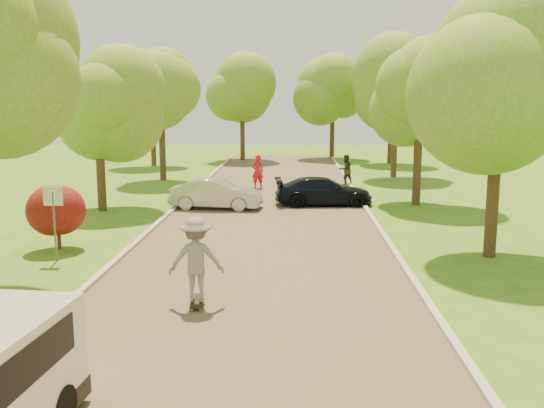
# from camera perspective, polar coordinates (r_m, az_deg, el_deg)

# --- Properties ---
(ground) EXTENTS (100.00, 100.00, 0.00)m
(ground) POSITION_cam_1_polar(r_m,az_deg,el_deg) (13.47, -2.37, -10.08)
(ground) COLOR #3C6A19
(ground) RESTS_ON ground
(road) EXTENTS (8.00, 60.00, 0.01)m
(road) POSITION_cam_1_polar(r_m,az_deg,el_deg) (21.15, -0.67, -2.71)
(road) COLOR #4C4438
(road) RESTS_ON ground
(curb_left) EXTENTS (0.18, 60.00, 0.12)m
(curb_left) POSITION_cam_1_polar(r_m,az_deg,el_deg) (21.72, -11.42, -2.43)
(curb_left) COLOR #B2AD9E
(curb_left) RESTS_ON ground
(curb_right) EXTENTS (0.18, 60.00, 0.12)m
(curb_right) POSITION_cam_1_polar(r_m,az_deg,el_deg) (21.33, 10.27, -2.61)
(curb_right) COLOR #B2AD9E
(curb_right) RESTS_ON ground
(street_sign) EXTENTS (0.55, 0.06, 2.17)m
(street_sign) POSITION_cam_1_polar(r_m,az_deg,el_deg) (18.22, -19.87, -0.33)
(street_sign) COLOR #59595E
(street_sign) RESTS_ON ground
(red_shrub) EXTENTS (1.70, 1.70, 1.95)m
(red_shrub) POSITION_cam_1_polar(r_m,az_deg,el_deg) (19.86, -19.53, -0.88)
(red_shrub) COLOR #382619
(red_shrub) RESTS_ON ground
(tree_l_midb) EXTENTS (4.30, 4.20, 6.62)m
(tree_l_midb) POSITION_cam_1_polar(r_m,az_deg,el_deg) (25.85, -15.72, 9.42)
(tree_l_midb) COLOR #382619
(tree_l_midb) RESTS_ON ground
(tree_l_far) EXTENTS (4.92, 4.80, 7.79)m
(tree_l_far) POSITION_cam_1_polar(r_m,az_deg,el_deg) (35.43, -10.12, 11.05)
(tree_l_far) COLOR #382619
(tree_l_far) RESTS_ON ground
(tree_r_mida) EXTENTS (5.13, 5.00, 7.95)m
(tree_r_mida) POSITION_cam_1_polar(r_m,az_deg,el_deg) (18.65, 21.41, 12.07)
(tree_r_mida) COLOR #382619
(tree_r_mida) RESTS_ON ground
(tree_r_midb) EXTENTS (4.51, 4.40, 7.01)m
(tree_r_midb) POSITION_cam_1_polar(r_m,az_deg,el_deg) (27.21, 14.19, 10.11)
(tree_r_midb) COLOR #382619
(tree_r_midb) RESTS_ON ground
(tree_r_far) EXTENTS (5.33, 5.20, 8.34)m
(tree_r_far) POSITION_cam_1_polar(r_m,az_deg,el_deg) (37.17, 12.00, 11.48)
(tree_r_far) COLOR #382619
(tree_r_far) RESTS_ON ground
(tree_bg_a) EXTENTS (5.12, 5.00, 7.72)m
(tree_bg_a) POSITION_cam_1_polar(r_m,az_deg,el_deg) (43.75, -10.99, 10.54)
(tree_bg_a) COLOR #382619
(tree_bg_a) RESTS_ON ground
(tree_bg_b) EXTENTS (5.12, 5.00, 7.95)m
(tree_bg_b) POSITION_cam_1_polar(r_m,az_deg,el_deg) (45.22, 11.51, 10.78)
(tree_bg_b) COLOR #382619
(tree_bg_b) RESTS_ON ground
(tree_bg_c) EXTENTS (4.92, 4.80, 7.33)m
(tree_bg_c) POSITION_cam_1_polar(r_m,az_deg,el_deg) (46.79, -2.56, 10.28)
(tree_bg_c) COLOR #382619
(tree_bg_c) RESTS_ON ground
(tree_bg_d) EXTENTS (5.12, 5.00, 7.72)m
(tree_bg_d) POSITION_cam_1_polar(r_m,az_deg,el_deg) (48.74, 6.01, 10.56)
(tree_bg_d) COLOR #382619
(tree_bg_d) RESTS_ON ground
(silver_sedan) EXTENTS (3.98, 1.73, 1.27)m
(silver_sedan) POSITION_cam_1_polar(r_m,az_deg,el_deg) (25.82, -5.29, 0.94)
(silver_sedan) COLOR #B0B0B5
(silver_sedan) RESTS_ON ground
(dark_sedan) EXTENTS (4.38, 2.07, 1.24)m
(dark_sedan) POSITION_cam_1_polar(r_m,az_deg,el_deg) (26.71, 4.87, 1.20)
(dark_sedan) COLOR black
(dark_sedan) RESTS_ON ground
(longboard) EXTENTS (0.37, 1.00, 0.11)m
(longboard) POSITION_cam_1_polar(r_m,az_deg,el_deg) (13.90, -7.06, -9.05)
(longboard) COLOR black
(longboard) RESTS_ON ground
(skateboarder) EXTENTS (1.30, 0.83, 1.91)m
(skateboarder) POSITION_cam_1_polar(r_m,az_deg,el_deg) (13.61, -7.15, -5.16)
(skateboarder) COLOR gray
(skateboarder) RESTS_ON longboard
(person_striped) EXTENTS (0.76, 0.62, 1.78)m
(person_striped) POSITION_cam_1_polar(r_m,az_deg,el_deg) (31.71, -1.37, 3.08)
(person_striped) COLOR red
(person_striped) RESTS_ON ground
(person_olive) EXTENTS (1.00, 0.91, 1.66)m
(person_olive) POSITION_cam_1_polar(r_m,az_deg,el_deg) (33.29, 6.93, 3.22)
(person_olive) COLOR #2A2D1B
(person_olive) RESTS_ON ground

